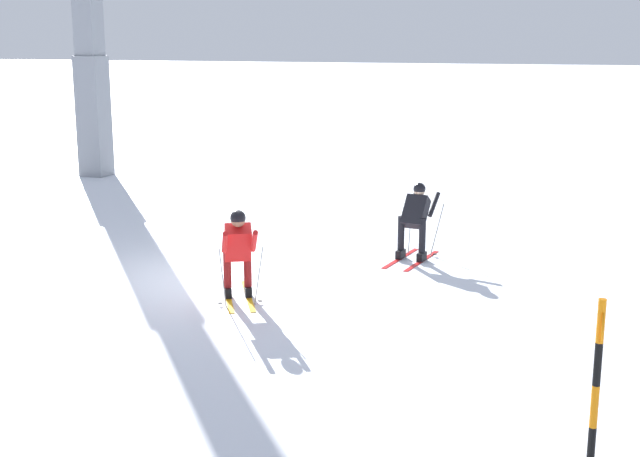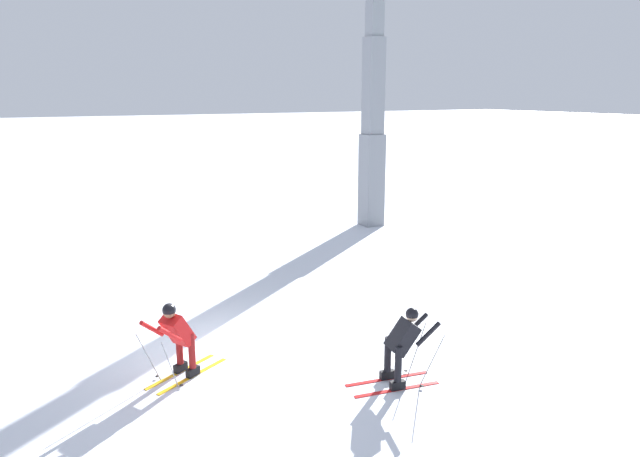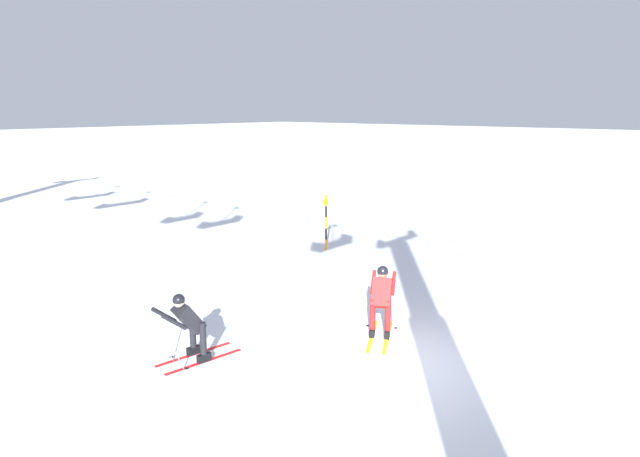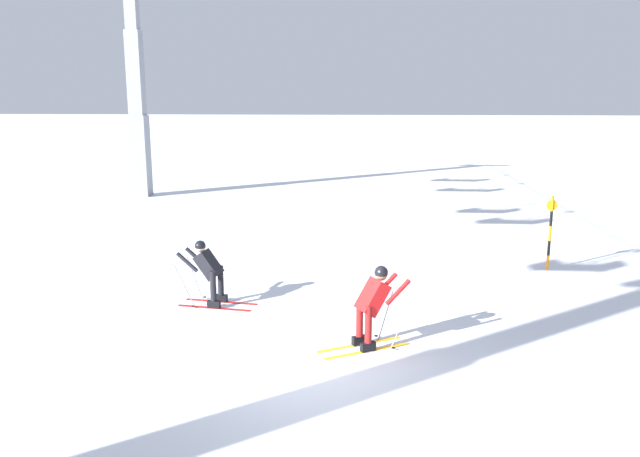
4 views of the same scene
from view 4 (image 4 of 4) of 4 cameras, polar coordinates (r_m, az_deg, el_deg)
The scene contains 5 objects.
ground_plane at distance 11.20m, azimuth -0.69°, elevation -12.12°, with size 260.00×260.00×0.00m, color white.
skier_carving_main at distance 11.62m, azimuth 4.84°, elevation -6.52°, with size 1.32×1.79×1.68m.
lift_tower_far at distance 29.68m, azimuth -16.29°, elevation 12.08°, with size 0.76×3.06×11.51m.
trail_marker_pole at distance 17.62m, azimuth 20.11°, elevation -0.16°, with size 0.07×0.28×1.99m.
skier_distant_uphill at distance 14.08m, azimuth -10.08°, elevation -3.55°, with size 0.86×1.77×1.60m.
Camera 4 is at (-10.17, -0.84, 4.60)m, focal length 35.36 mm.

